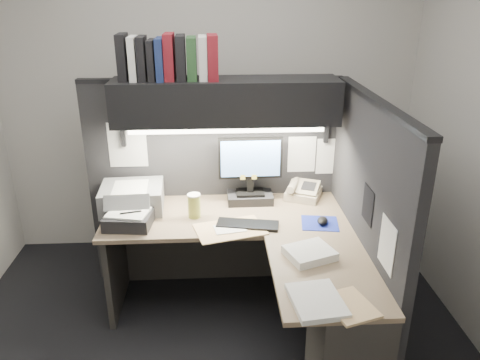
{
  "coord_description": "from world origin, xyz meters",
  "views": [
    {
      "loc": [
        0.04,
        -2.43,
        2.21
      ],
      "look_at": [
        0.21,
        0.51,
        1.01
      ],
      "focal_mm": 35.0,
      "sensor_mm": 36.0,
      "label": 1
    }
  ],
  "objects_px": {
    "overhead_shelf": "(226,101)",
    "monitor": "(250,177)",
    "coffee_cup": "(194,206)",
    "desk": "(279,293)",
    "telephone": "(303,191)",
    "keyboard": "(248,225)",
    "notebook_stack": "(129,219)",
    "printer": "(132,197)"
  },
  "relations": [
    {
      "from": "desk",
      "to": "telephone",
      "type": "height_order",
      "value": "telephone"
    },
    {
      "from": "printer",
      "to": "notebook_stack",
      "type": "xyz_separation_m",
      "value": [
        0.01,
        -0.27,
        -0.04
      ]
    },
    {
      "from": "overhead_shelf",
      "to": "telephone",
      "type": "height_order",
      "value": "overhead_shelf"
    },
    {
      "from": "desk",
      "to": "overhead_shelf",
      "type": "height_order",
      "value": "overhead_shelf"
    },
    {
      "from": "desk",
      "to": "monitor",
      "type": "distance_m",
      "value": 0.91
    },
    {
      "from": "telephone",
      "to": "coffee_cup",
      "type": "height_order",
      "value": "coffee_cup"
    },
    {
      "from": "keyboard",
      "to": "telephone",
      "type": "bearing_deg",
      "value": 54.61
    },
    {
      "from": "telephone",
      "to": "coffee_cup",
      "type": "xyz_separation_m",
      "value": [
        -0.82,
        -0.29,
        0.03
      ]
    },
    {
      "from": "monitor",
      "to": "telephone",
      "type": "height_order",
      "value": "monitor"
    },
    {
      "from": "monitor",
      "to": "notebook_stack",
      "type": "distance_m",
      "value": 0.92
    },
    {
      "from": "desk",
      "to": "keyboard",
      "type": "xyz_separation_m",
      "value": [
        -0.17,
        0.37,
        0.3
      ]
    },
    {
      "from": "printer",
      "to": "notebook_stack",
      "type": "relative_size",
      "value": 1.44
    },
    {
      "from": "keyboard",
      "to": "overhead_shelf",
      "type": "bearing_deg",
      "value": 119.0
    },
    {
      "from": "overhead_shelf",
      "to": "keyboard",
      "type": "distance_m",
      "value": 0.86
    },
    {
      "from": "coffee_cup",
      "to": "telephone",
      "type": "bearing_deg",
      "value": 19.23
    },
    {
      "from": "desk",
      "to": "printer",
      "type": "xyz_separation_m",
      "value": [
        -0.99,
        0.69,
        0.37
      ]
    },
    {
      "from": "overhead_shelf",
      "to": "telephone",
      "type": "distance_m",
      "value": 0.93
    },
    {
      "from": "printer",
      "to": "notebook_stack",
      "type": "bearing_deg",
      "value": -90.0
    },
    {
      "from": "overhead_shelf",
      "to": "notebook_stack",
      "type": "height_order",
      "value": "overhead_shelf"
    },
    {
      "from": "desk",
      "to": "notebook_stack",
      "type": "bearing_deg",
      "value": 156.51
    },
    {
      "from": "desk",
      "to": "overhead_shelf",
      "type": "bearing_deg",
      "value": 111.79
    },
    {
      "from": "desk",
      "to": "coffee_cup",
      "type": "distance_m",
      "value": 0.84
    },
    {
      "from": "monitor",
      "to": "overhead_shelf",
      "type": "bearing_deg",
      "value": -179.28
    },
    {
      "from": "overhead_shelf",
      "to": "monitor",
      "type": "distance_m",
      "value": 0.6
    },
    {
      "from": "monitor",
      "to": "coffee_cup",
      "type": "relative_size",
      "value": 3.08
    },
    {
      "from": "desk",
      "to": "notebook_stack",
      "type": "xyz_separation_m",
      "value": [
        -0.97,
        0.42,
        0.33
      ]
    },
    {
      "from": "coffee_cup",
      "to": "notebook_stack",
      "type": "bearing_deg",
      "value": -166.44
    },
    {
      "from": "keyboard",
      "to": "printer",
      "type": "height_order",
      "value": "printer"
    },
    {
      "from": "desk",
      "to": "overhead_shelf",
      "type": "relative_size",
      "value": 1.1
    },
    {
      "from": "keyboard",
      "to": "notebook_stack",
      "type": "relative_size",
      "value": 1.37
    },
    {
      "from": "overhead_shelf",
      "to": "coffee_cup",
      "type": "bearing_deg",
      "value": -136.41
    },
    {
      "from": "desk",
      "to": "overhead_shelf",
      "type": "distance_m",
      "value": 1.33
    },
    {
      "from": "overhead_shelf",
      "to": "notebook_stack",
      "type": "bearing_deg",
      "value": -153.88
    },
    {
      "from": "telephone",
      "to": "notebook_stack",
      "type": "bearing_deg",
      "value": -139.54
    },
    {
      "from": "telephone",
      "to": "printer",
      "type": "relative_size",
      "value": 0.58
    },
    {
      "from": "telephone",
      "to": "printer",
      "type": "distance_m",
      "value": 1.28
    },
    {
      "from": "overhead_shelf",
      "to": "monitor",
      "type": "relative_size",
      "value": 3.08
    },
    {
      "from": "monitor",
      "to": "coffee_cup",
      "type": "height_order",
      "value": "monitor"
    },
    {
      "from": "printer",
      "to": "overhead_shelf",
      "type": "bearing_deg",
      "value": 1.75
    },
    {
      "from": "notebook_stack",
      "to": "monitor",
      "type": "bearing_deg",
      "value": 21.59
    },
    {
      "from": "coffee_cup",
      "to": "notebook_stack",
      "type": "height_order",
      "value": "coffee_cup"
    },
    {
      "from": "overhead_shelf",
      "to": "printer",
      "type": "relative_size",
      "value": 3.54
    }
  ]
}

